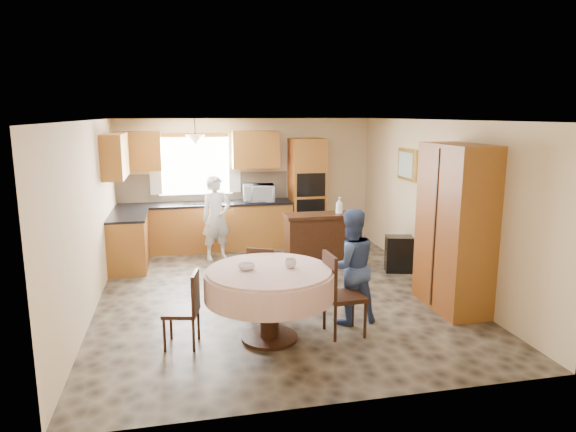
% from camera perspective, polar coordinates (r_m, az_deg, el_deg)
% --- Properties ---
extents(floor, '(5.00, 6.00, 0.01)m').
position_cam_1_polar(floor, '(7.62, -1.34, -8.54)').
color(floor, '#6C5F4C').
rests_on(floor, ground).
extents(ceiling, '(5.00, 6.00, 0.01)m').
position_cam_1_polar(ceiling, '(7.17, -1.44, 10.60)').
color(ceiling, white).
rests_on(ceiling, wall_back).
extents(wall_back, '(5.00, 0.02, 2.50)m').
position_cam_1_polar(wall_back, '(10.22, -4.57, 3.74)').
color(wall_back, beige).
rests_on(wall_back, floor).
extents(wall_front, '(5.00, 0.02, 2.50)m').
position_cam_1_polar(wall_front, '(4.46, 5.94, -6.17)').
color(wall_front, beige).
rests_on(wall_front, floor).
extents(wall_left, '(0.02, 6.00, 2.50)m').
position_cam_1_polar(wall_left, '(7.26, -21.16, -0.08)').
color(wall_left, beige).
rests_on(wall_left, floor).
extents(wall_right, '(0.02, 6.00, 2.50)m').
position_cam_1_polar(wall_right, '(8.13, 16.18, 1.39)').
color(wall_right, beige).
rests_on(wall_right, floor).
extents(window, '(1.40, 0.03, 1.10)m').
position_cam_1_polar(window, '(10.08, -10.26, 5.50)').
color(window, white).
rests_on(window, wall_back).
extents(curtain_left, '(0.22, 0.02, 1.15)m').
position_cam_1_polar(curtain_left, '(10.02, -14.56, 5.57)').
color(curtain_left, white).
rests_on(curtain_left, wall_back).
extents(curtain_right, '(0.22, 0.02, 1.15)m').
position_cam_1_polar(curtain_right, '(10.08, -5.97, 5.90)').
color(curtain_right, white).
rests_on(curtain_right, wall_back).
extents(base_cab_back, '(3.30, 0.60, 0.88)m').
position_cam_1_polar(base_cab_back, '(9.99, -9.11, -1.26)').
color(base_cab_back, '#A8732C').
rests_on(base_cab_back, floor).
extents(counter_back, '(3.30, 0.64, 0.04)m').
position_cam_1_polar(counter_back, '(9.90, -9.19, 1.34)').
color(counter_back, black).
rests_on(counter_back, base_cab_back).
extents(base_cab_left, '(0.60, 1.20, 0.88)m').
position_cam_1_polar(base_cab_left, '(9.14, -17.26, -2.81)').
color(base_cab_left, '#A8732C').
rests_on(base_cab_left, floor).
extents(counter_left, '(0.64, 1.20, 0.04)m').
position_cam_1_polar(counter_left, '(9.04, -17.43, 0.02)').
color(counter_left, black).
rests_on(counter_left, base_cab_left).
extents(backsplash, '(3.30, 0.02, 0.55)m').
position_cam_1_polar(backsplash, '(10.14, -9.33, 3.17)').
color(backsplash, '#C9B18E').
rests_on(backsplash, wall_back).
extents(wall_cab_left, '(0.85, 0.33, 0.72)m').
position_cam_1_polar(wall_cab_left, '(9.92, -16.40, 6.93)').
color(wall_cab_left, '#B3792C').
rests_on(wall_cab_left, wall_back).
extents(wall_cab_right, '(0.90, 0.33, 0.72)m').
position_cam_1_polar(wall_cab_right, '(10.01, -3.65, 7.40)').
color(wall_cab_right, '#B3792C').
rests_on(wall_cab_right, wall_back).
extents(wall_cab_side, '(0.33, 1.20, 0.72)m').
position_cam_1_polar(wall_cab_side, '(8.92, -18.68, 6.36)').
color(wall_cab_side, '#B3792C').
rests_on(wall_cab_side, wall_left).
extents(oven_tower, '(0.66, 0.62, 2.12)m').
position_cam_1_polar(oven_tower, '(10.16, 2.12, 2.65)').
color(oven_tower, '#A8732C').
rests_on(oven_tower, floor).
extents(oven_upper, '(0.56, 0.01, 0.45)m').
position_cam_1_polar(oven_upper, '(9.83, 2.59, 3.47)').
color(oven_upper, black).
rests_on(oven_upper, oven_tower).
extents(oven_lower, '(0.56, 0.01, 0.45)m').
position_cam_1_polar(oven_lower, '(9.91, 2.56, 0.61)').
color(oven_lower, black).
rests_on(oven_lower, oven_tower).
extents(pendant, '(0.36, 0.36, 0.18)m').
position_cam_1_polar(pendant, '(9.56, -10.26, 8.32)').
color(pendant, beige).
rests_on(pendant, ceiling).
extents(sideboard, '(1.19, 0.49, 0.85)m').
position_cam_1_polar(sideboard, '(8.88, 3.48, -2.81)').
color(sideboard, '#3A1F0F').
rests_on(sideboard, floor).
extents(space_heater, '(0.50, 0.41, 0.60)m').
position_cam_1_polar(space_heater, '(8.74, 12.22, -4.14)').
color(space_heater, black).
rests_on(space_heater, floor).
extents(cupboard, '(0.58, 1.16, 2.21)m').
position_cam_1_polar(cupboard, '(7.14, 18.08, -1.26)').
color(cupboard, '#A8732C').
rests_on(cupboard, floor).
extents(dining_table, '(1.48, 1.48, 0.85)m').
position_cam_1_polar(dining_table, '(5.92, -2.10, -7.66)').
color(dining_table, '#3A1F0F').
rests_on(dining_table, floor).
extents(chair_left, '(0.44, 0.44, 0.86)m').
position_cam_1_polar(chair_left, '(5.94, -11.13, -9.73)').
color(chair_left, '#3A1F0F').
rests_on(chair_left, floor).
extents(chair_back, '(0.51, 0.51, 0.89)m').
position_cam_1_polar(chair_back, '(6.80, -2.83, -6.66)').
color(chair_back, '#3A1F0F').
rests_on(chair_back, floor).
extents(chair_right, '(0.46, 0.46, 1.00)m').
position_cam_1_polar(chair_right, '(6.11, 5.62, -8.19)').
color(chair_right, '#3A1F0F').
rests_on(chair_right, floor).
extents(framed_picture, '(0.06, 0.64, 0.53)m').
position_cam_1_polar(framed_picture, '(8.95, 13.09, 5.58)').
color(framed_picture, gold).
rests_on(framed_picture, wall_right).
extents(microwave, '(0.63, 0.45, 0.33)m').
position_cam_1_polar(microwave, '(9.92, -3.29, 2.57)').
color(microwave, silver).
rests_on(microwave, counter_back).
extents(person_sink, '(0.64, 0.52, 1.51)m').
position_cam_1_polar(person_sink, '(9.27, -7.97, -0.20)').
color(person_sink, silver).
rests_on(person_sink, floor).
extents(person_dining, '(0.75, 0.61, 1.45)m').
position_cam_1_polar(person_dining, '(6.45, 6.89, -5.56)').
color(person_dining, '#3D5387').
rests_on(person_dining, floor).
extents(bowl_sideboard, '(0.21, 0.21, 0.05)m').
position_cam_1_polar(bowl_sideboard, '(8.73, 2.07, -0.03)').
color(bowl_sideboard, '#B2B2B2').
rests_on(bowl_sideboard, sideboard).
extents(bottle_sideboard, '(0.16, 0.16, 0.33)m').
position_cam_1_polar(bottle_sideboard, '(8.86, 5.72, 1.03)').
color(bottle_sideboard, silver).
rests_on(bottle_sideboard, sideboard).
extents(cup_table, '(0.14, 0.14, 0.11)m').
position_cam_1_polar(cup_table, '(5.90, 0.27, -5.29)').
color(cup_table, '#B2B2B2').
rests_on(cup_table, dining_table).
extents(bowl_table, '(0.25, 0.25, 0.06)m').
position_cam_1_polar(bowl_table, '(5.86, -4.63, -5.65)').
color(bowl_table, '#B2B2B2').
rests_on(bowl_table, dining_table).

